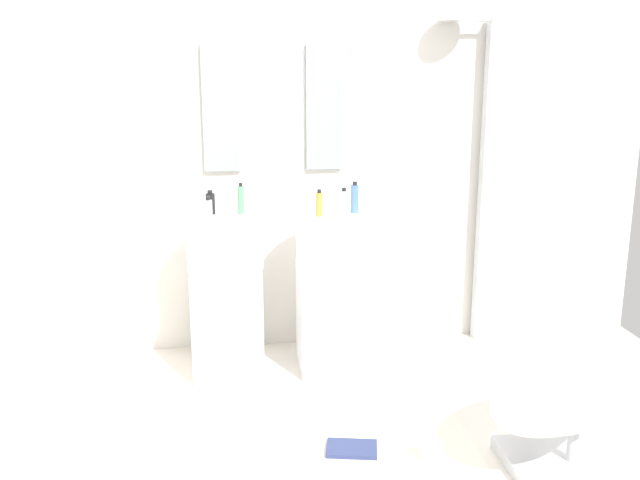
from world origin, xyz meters
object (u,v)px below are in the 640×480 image
Objects in this scene: soap_bottle_clear at (208,210)px; soap_bottle_green at (241,200)px; magazine_navy at (352,449)px; soap_bottle_white at (344,204)px; soap_bottle_black at (210,203)px; pedestal_sink_right at (333,289)px; pedestal_sink_left at (227,294)px; shower_column at (489,177)px; coffee_mug at (432,452)px; soap_bottle_amber at (319,204)px; soap_bottle_blue at (355,198)px; lounge_chair at (577,400)px.

soap_bottle_green reaches higher than soap_bottle_clear.
soap_bottle_white is (0.09, 0.83, 1.01)m from magazine_navy.
soap_bottle_black is at bearing 87.22° from soap_bottle_clear.
pedestal_sink_left is at bearing 180.00° from pedestal_sink_right.
soap_bottle_white is at bearing -154.15° from shower_column.
shower_column is at bearing 8.72° from soap_bottle_black.
pedestal_sink_right is 9.94× the size of coffee_mug.
soap_bottle_green is at bearing 174.08° from pedestal_sink_right.
soap_bottle_white reaches higher than soap_bottle_amber.
soap_bottle_clear is 0.83m from soap_bottle_blue.
pedestal_sink_right is 6.88× the size of soap_bottle_amber.
magazine_navy is at bearing -58.72° from soap_bottle_black.
soap_bottle_clear is (-0.08, -0.09, 0.52)m from pedestal_sink_left.
soap_bottle_amber reaches higher than pedestal_sink_right.
soap_bottle_black is at bearing -171.28° from shower_column.
soap_bottle_blue reaches higher than soap_bottle_amber.
soap_bottle_amber is 0.62m from soap_bottle_black.
pedestal_sink_left is 6.01× the size of soap_bottle_white.
pedestal_sink_right is at bearing -178.46° from soap_bottle_blue.
coffee_mug is 1.39m from soap_bottle_white.
soap_bottle_white is at bearing -20.07° from soap_bottle_green.
shower_column is at bearing 62.65° from coffee_mug.
soap_bottle_green reaches higher than pedestal_sink_left.
coffee_mug is (0.29, -1.13, -0.43)m from pedestal_sink_right.
soap_bottle_amber is 0.22m from soap_bottle_blue.
coffee_mug is (-0.60, 0.14, -0.29)m from lounge_chair.
pedestal_sink_right is 0.56m from soap_bottle_white.
soap_bottle_black is at bearing 163.05° from soap_bottle_white.
shower_column is (1.67, 0.34, 0.59)m from pedestal_sink_left.
soap_bottle_blue reaches higher than coffee_mug.
lounge_chair is 6.35× the size of soap_bottle_white.
soap_bottle_green is at bearing 124.57° from coffee_mug.
soap_bottle_white is (0.13, -0.08, 0.01)m from soap_bottle_amber.
soap_bottle_clear reaches higher than coffee_mug.
magazine_navy is (-1.10, -1.32, -1.06)m from shower_column.
soap_bottle_black is 0.82m from soap_bottle_blue.
lounge_chair is 1.69m from soap_bottle_amber.
soap_bottle_green is at bearing 136.87° from lounge_chair.
pedestal_sink_left is 4.39× the size of magazine_navy.
soap_bottle_white is 0.97× the size of soap_bottle_blue.
magazine_navy is 1.52m from soap_bottle_green.
shower_column reaches higher than lounge_chair.
soap_bottle_amber is at bearing -7.00° from pedestal_sink_left.
pedestal_sink_left is at bearing 139.97° from lounge_chair.
soap_bottle_black is (-0.17, 0.02, -0.02)m from soap_bottle_green.
soap_bottle_green is 0.60m from soap_bottle_white.
pedestal_sink_left reaches higher than magazine_navy.
soap_bottle_clear reaches higher than lounge_chair.
soap_bottle_green is (0.18, 0.15, 0.02)m from soap_bottle_clear.
soap_bottle_black is at bearing 135.74° from pedestal_sink_left.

